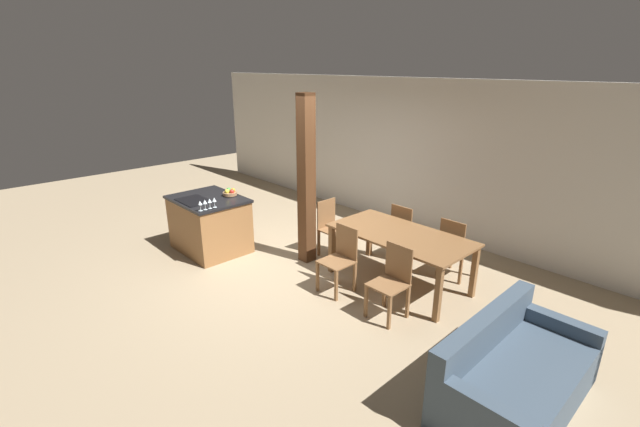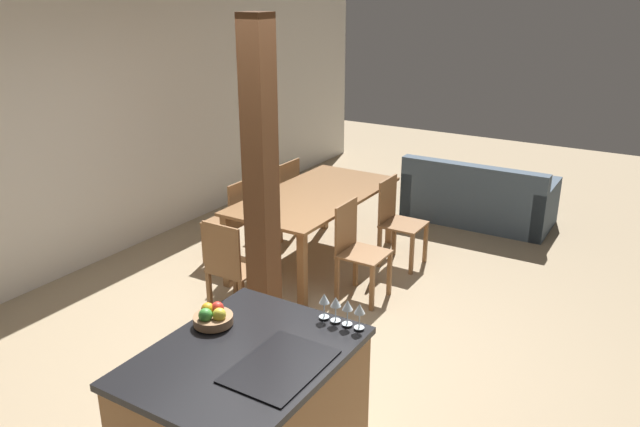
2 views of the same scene
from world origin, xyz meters
The scene contains 16 objects.
ground_plane centered at (0.00, 0.00, 0.00)m, with size 16.00×16.00×0.00m, color #9E896B.
wall_back centered at (0.00, 2.81, 1.35)m, with size 11.20×0.08×2.70m.
kitchen_island centered at (-1.30, -0.49, 0.45)m, with size 1.21×0.95×0.90m.
fruit_bowl centered at (-1.15, -0.16, 0.95)m, with size 0.23×0.23×0.11m.
wine_glass_near centered at (-0.77, -0.89, 1.02)m, with size 0.06×0.06×0.15m.
wine_glass_middle centered at (-0.77, -0.82, 1.02)m, with size 0.06×0.06×0.15m.
wine_glass_far centered at (-0.77, -0.74, 1.02)m, with size 0.06×0.06×0.15m.
wine_glass_end centered at (-0.77, -0.66, 1.02)m, with size 0.06×0.06×0.15m.
dining_table centered at (1.52, 0.83, 0.66)m, with size 1.91×0.98×0.75m.
dining_chair_near_left centered at (1.09, 0.11, 0.47)m, with size 0.40×0.40×0.90m.
dining_chair_near_right centered at (1.96, 0.11, 0.47)m, with size 0.40×0.40×0.90m.
dining_chair_far_left centered at (1.09, 1.54, 0.47)m, with size 0.40×0.40×0.90m.
dining_chair_far_right centered at (1.96, 1.54, 0.47)m, with size 0.40×0.40×0.90m.
dining_chair_head_end centered at (0.19, 0.83, 0.47)m, with size 0.40×0.40×0.90m.
couch centered at (3.60, -0.21, 0.27)m, with size 0.87×1.72×0.78m.
timber_post centered at (0.08, 0.41, 1.27)m, with size 0.20×0.20×2.54m.
Camera 1 is at (4.70, -3.62, 2.92)m, focal length 24.00 mm.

